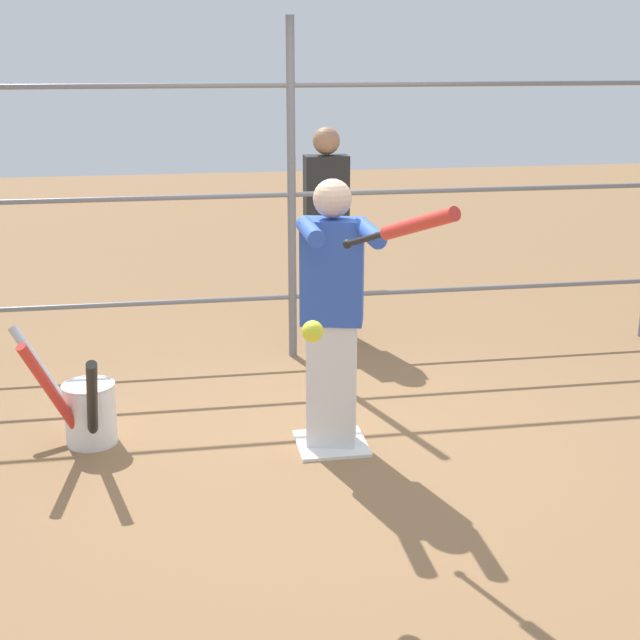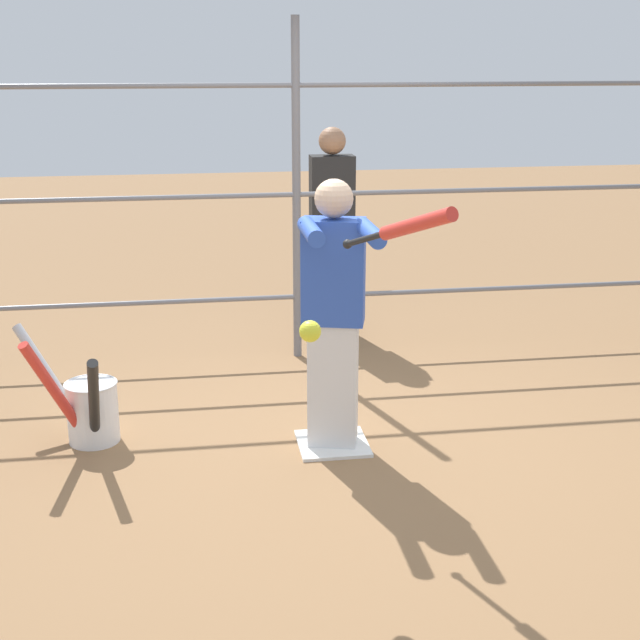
# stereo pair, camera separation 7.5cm
# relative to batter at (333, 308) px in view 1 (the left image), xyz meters

# --- Properties ---
(ground_plane) EXTENTS (24.00, 24.00, 0.00)m
(ground_plane) POSITION_rel_batter_xyz_m (0.00, -0.02, -0.83)
(ground_plane) COLOR olive
(home_plate) EXTENTS (0.40, 0.40, 0.02)m
(home_plate) POSITION_rel_batter_xyz_m (0.00, -0.02, -0.82)
(home_plate) COLOR white
(home_plate) RESTS_ON ground
(fence_backstop) EXTENTS (5.69, 0.06, 2.42)m
(fence_backstop) POSITION_rel_batter_xyz_m (0.00, -1.62, 0.38)
(fence_backstop) COLOR slate
(fence_backstop) RESTS_ON ground
(batter) EXTENTS (0.39, 0.59, 1.54)m
(batter) POSITION_rel_batter_xyz_m (0.00, 0.00, 0.00)
(batter) COLOR silver
(batter) RESTS_ON ground
(baseball_bat_swinging) EXTENTS (0.36, 0.79, 0.33)m
(baseball_bat_swinging) POSITION_rel_batter_xyz_m (-0.18, 0.85, 0.61)
(baseball_bat_swinging) COLOR black
(softball_in_flight) EXTENTS (0.10, 0.10, 0.10)m
(softball_in_flight) POSITION_rel_batter_xyz_m (0.27, 1.01, 0.20)
(softball_in_flight) COLOR yellow
(bat_bucket) EXTENTS (0.63, 0.90, 0.73)m
(bat_bucket) POSITION_rel_batter_xyz_m (1.39, -0.27, -0.61)
(bat_bucket) COLOR white
(bat_bucket) RESTS_ON ground
(bystander_behind_fence) EXTENTS (0.34, 0.21, 1.64)m
(bystander_behind_fence) POSITION_rel_batter_xyz_m (-0.34, -2.14, 0.02)
(bystander_behind_fence) COLOR #3F3F47
(bystander_behind_fence) RESTS_ON ground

